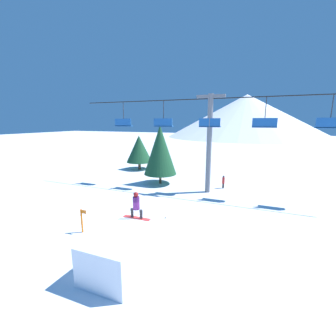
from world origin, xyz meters
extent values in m
plane|color=white|center=(0.00, 0.00, 0.00)|extent=(220.00, 220.00, 0.00)
cone|color=silver|center=(0.00, 90.69, 8.45)|extent=(63.29, 63.29, 16.90)
cube|color=white|center=(0.63, -0.82, 0.82)|extent=(2.18, 3.92, 1.65)
cube|color=silver|center=(0.63, 1.09, 1.62)|extent=(2.18, 0.10, 0.06)
cube|color=#B22D2D|center=(0.46, 0.48, 1.66)|extent=(1.43, 0.26, 0.03)
cylinder|color=black|center=(0.21, 0.48, 1.89)|extent=(0.15, 0.15, 0.43)
cylinder|color=black|center=(0.71, 0.48, 1.89)|extent=(0.15, 0.15, 0.43)
cylinder|color=#471956|center=(0.46, 0.48, 2.42)|extent=(0.32, 0.32, 0.63)
sphere|color=maroon|center=(0.46, 0.48, 2.85)|extent=(0.24, 0.24, 0.24)
cylinder|color=slate|center=(1.71, 10.98, 4.26)|extent=(0.45, 0.45, 8.52)
cube|color=slate|center=(1.71, 10.98, 8.32)|extent=(2.40, 0.24, 0.24)
cylinder|color=black|center=(1.71, 10.98, 8.12)|extent=(25.20, 0.08, 0.08)
cylinder|color=#28282D|center=(-6.85, 10.98, 6.97)|extent=(0.06, 0.06, 2.30)
cube|color=#195199|center=(-6.85, 10.98, 5.82)|extent=(1.80, 0.44, 0.08)
cube|color=#195199|center=(-6.85, 10.80, 6.17)|extent=(1.80, 0.08, 0.70)
cylinder|color=#28282D|center=(-2.57, 10.98, 6.97)|extent=(0.06, 0.06, 2.30)
cube|color=#195199|center=(-2.57, 10.98, 5.82)|extent=(1.80, 0.44, 0.08)
cube|color=#195199|center=(-2.57, 10.80, 6.17)|extent=(1.80, 0.08, 0.70)
cylinder|color=#28282D|center=(1.71, 10.98, 6.97)|extent=(0.06, 0.06, 2.30)
cube|color=#195199|center=(1.71, 10.98, 5.82)|extent=(1.80, 0.44, 0.08)
cube|color=#195199|center=(1.71, 10.80, 6.17)|extent=(1.80, 0.08, 0.70)
cylinder|color=#28282D|center=(6.00, 10.98, 6.97)|extent=(0.06, 0.06, 2.30)
cube|color=#195199|center=(6.00, 10.98, 5.82)|extent=(1.80, 0.44, 0.08)
cube|color=#195199|center=(6.00, 10.80, 6.17)|extent=(1.80, 0.08, 0.70)
cylinder|color=#28282D|center=(10.28, 10.98, 6.97)|extent=(0.06, 0.06, 2.30)
cube|color=#195199|center=(10.28, 10.98, 5.82)|extent=(1.80, 0.44, 0.08)
cube|color=#195199|center=(10.28, 10.80, 6.17)|extent=(1.80, 0.08, 0.70)
cylinder|color=#4C3823|center=(-3.39, 11.98, 0.50)|extent=(0.24, 0.24, 1.01)
cone|color=#194728|center=(-3.39, 11.98, 3.46)|extent=(3.28, 3.28, 4.91)
cylinder|color=#4C3823|center=(-8.87, 17.47, 0.48)|extent=(0.36, 0.36, 0.97)
cone|color=#194728|center=(-8.87, 17.47, 2.73)|extent=(3.39, 3.39, 3.52)
cylinder|color=orange|center=(-3.32, 0.79, 0.70)|extent=(0.10, 0.10, 1.40)
cube|color=orange|center=(-3.14, 0.79, 1.28)|extent=(0.36, 0.02, 0.20)
cylinder|color=black|center=(2.86, 12.69, 0.23)|extent=(0.17, 0.17, 0.45)
cylinder|color=red|center=(2.86, 12.69, 0.75)|extent=(0.24, 0.24, 0.60)
sphere|color=#232328|center=(2.86, 12.69, 1.14)|extent=(0.18, 0.18, 0.18)
camera|label=1|loc=(5.70, -8.40, 6.26)|focal=24.00mm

